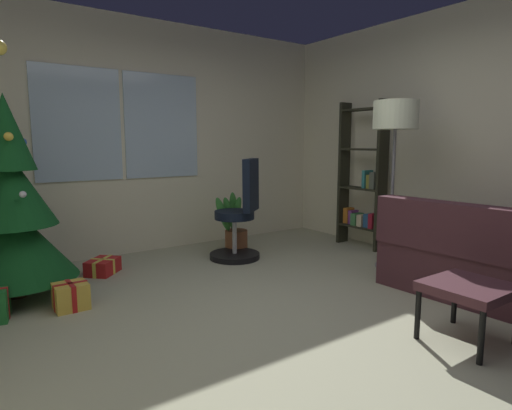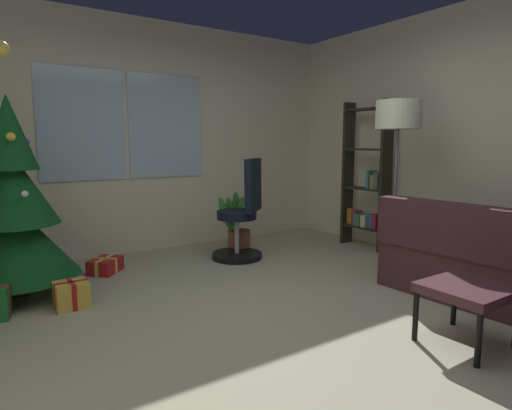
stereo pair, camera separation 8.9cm
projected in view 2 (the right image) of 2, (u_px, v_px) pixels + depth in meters
name	position (u px, v px, depth m)	size (l,w,h in m)	color
ground_plane	(292.00, 326.00, 3.18)	(4.74, 5.16, 0.10)	#A7A789
wall_back_with_windows	(153.00, 137.00, 5.13)	(4.74, 0.12, 2.69)	beige
wall_right_with_frames	(483.00, 137.00, 4.32)	(0.12, 5.16, 2.69)	beige
footstool	(467.00, 293.00, 2.74)	(0.50, 0.48, 0.39)	#44242B
holiday_tree	(15.00, 213.00, 3.57)	(0.98, 0.98, 2.08)	#4C331E
gift_box_red	(105.00, 265.00, 4.31)	(0.39, 0.39, 0.15)	red
gift_box_gold	(72.00, 295.00, 3.40)	(0.25, 0.23, 0.21)	gold
office_chair	(242.00, 220.00, 4.77)	(0.58, 0.59, 1.12)	black
bookshelf	(367.00, 184.00, 5.27)	(0.18, 0.64, 1.78)	black
floor_lamp	(398.00, 123.00, 4.26)	(0.44, 0.44, 1.70)	slate
potted_plant	(236.00, 226.00, 5.16)	(0.47, 0.39, 0.71)	brown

